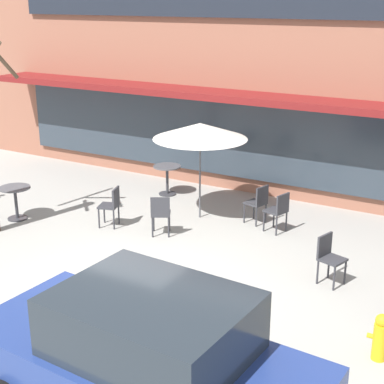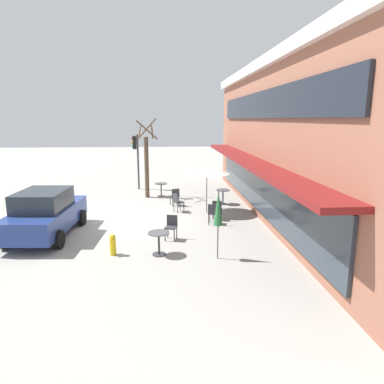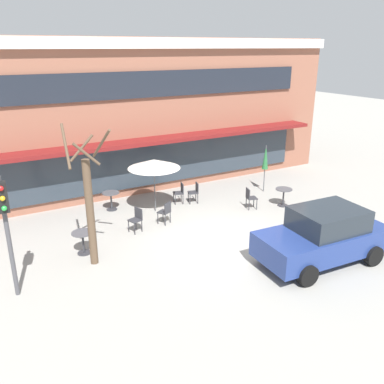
% 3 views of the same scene
% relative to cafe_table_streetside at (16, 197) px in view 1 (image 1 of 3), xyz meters
% --- Properties ---
extents(ground_plane, '(80.00, 80.00, 0.00)m').
position_rel_cafe_table_streetside_xyz_m(ground_plane, '(4.49, -1.62, -0.52)').
color(ground_plane, '#9E9B93').
extents(building_facade, '(19.61, 9.10, 6.79)m').
position_rel_cafe_table_streetside_xyz_m(building_facade, '(4.49, 8.35, 2.88)').
color(building_facade, '#935B47').
rests_on(building_facade, ground).
extents(cafe_table_streetside, '(0.70, 0.70, 0.76)m').
position_rel_cafe_table_streetside_xyz_m(cafe_table_streetside, '(0.00, 0.00, 0.00)').
color(cafe_table_streetside, '#333338').
rests_on(cafe_table_streetside, ground).
extents(cafe_table_by_tree, '(0.70, 0.70, 0.76)m').
position_rel_cafe_table_streetside_xyz_m(cafe_table_by_tree, '(2.03, 3.19, 0.00)').
color(cafe_table_by_tree, '#333338').
rests_on(cafe_table_by_tree, ground).
extents(patio_umbrella_cream_folded, '(2.10, 2.10, 2.20)m').
position_rel_cafe_table_streetside_xyz_m(patio_umbrella_cream_folded, '(3.56, 2.17, 1.51)').
color(patio_umbrella_cream_folded, '#4C4C51').
rests_on(patio_umbrella_cream_folded, ground).
extents(cafe_chair_0, '(0.54, 0.54, 0.89)m').
position_rel_cafe_table_streetside_xyz_m(cafe_chair_0, '(3.37, 0.81, 0.01)').
color(cafe_chair_0, '#333338').
rests_on(cafe_chair_0, ground).
extents(cafe_chair_1, '(0.50, 0.50, 0.89)m').
position_rel_cafe_table_streetside_xyz_m(cafe_chair_1, '(7.10, 0.47, 0.01)').
color(cafe_chair_1, '#333338').
rests_on(cafe_chair_1, ground).
extents(cafe_chair_2, '(0.49, 0.49, 0.89)m').
position_rel_cafe_table_streetside_xyz_m(cafe_chair_2, '(5.45, 2.22, 0.01)').
color(cafe_chair_2, '#333338').
rests_on(cafe_chair_2, ground).
extents(cafe_chair_3, '(0.51, 0.51, 0.89)m').
position_rel_cafe_table_streetside_xyz_m(cafe_chair_3, '(2.16, 0.73, 0.01)').
color(cafe_chair_3, '#333338').
rests_on(cafe_chair_3, ground).
extents(cafe_chair_4, '(0.49, 0.49, 0.89)m').
position_rel_cafe_table_streetside_xyz_m(cafe_chair_4, '(4.87, 2.48, 0.01)').
color(cafe_chair_4, '#333338').
rests_on(cafe_chair_4, ground).
extents(parked_sedan, '(4.30, 2.21, 1.76)m').
position_rel_cafe_table_streetside_xyz_m(parked_sedan, '(6.40, -4.18, 0.36)').
color(parked_sedan, navy).
rests_on(parked_sedan, ground).
extents(fire_hydrant, '(0.36, 0.20, 0.71)m').
position_rel_cafe_table_streetside_xyz_m(fire_hydrant, '(8.44, -1.43, -0.16)').
color(fire_hydrant, gold).
rests_on(fire_hydrant, ground).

